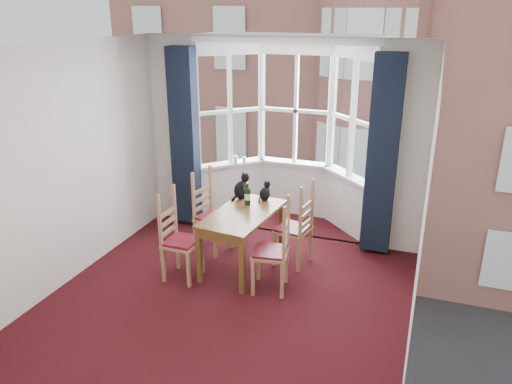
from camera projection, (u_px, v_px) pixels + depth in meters
The scene contains 22 objects.
floor at pixel (219, 312), 5.50m from camera, with size 4.50×4.50×0.00m, color black.
ceiling at pixel (210, 49), 4.52m from camera, with size 4.50×4.50×0.00m, color white.
wall_left at pixel (54, 172), 5.65m from camera, with size 4.50×4.50×0.00m, color silver.
wall_right at pixel (423, 220), 4.37m from camera, with size 4.50×4.50×0.00m, color silver.
wall_near at pixel (62, 315), 3.03m from camera, with size 4.00×4.00×0.00m, color silver.
wall_back_pier_left at pixel (176, 131), 7.52m from camera, with size 0.70×0.12×2.80m, color silver.
wall_back_pier_right at pixel (402, 151), 6.47m from camera, with size 0.70×0.12×2.80m, color silver.
bay_window at pixel (291, 132), 7.44m from camera, with size 2.76×0.94×2.80m.
curtain_left at pixel (185, 138), 7.30m from camera, with size 0.38×0.22×2.60m, color black.
curtain_right at pixel (382, 157), 6.40m from camera, with size 0.38×0.22×2.60m, color black.
dining_table at pixel (243, 220), 6.24m from camera, with size 0.81×1.33×0.75m.
chair_left_near at pixel (175, 242), 6.07m from camera, with size 0.41×0.43×0.92m.
chair_left_far at pixel (208, 217), 6.79m from camera, with size 0.49×0.51×0.92m.
chair_right_near at pixel (278, 254), 5.77m from camera, with size 0.46×0.48×0.92m.
chair_right_far at pixel (299, 231), 6.35m from camera, with size 0.46×0.48×0.92m.
cat_left at pixel (242, 188), 6.64m from camera, with size 0.25×0.29×0.35m.
cat_right at pixel (265, 193), 6.57m from camera, with size 0.17×0.21×0.27m.
wine_bottle at pixel (248, 195), 6.40m from camera, with size 0.08×0.08×0.30m.
candle_tall at pixel (236, 159), 7.73m from camera, with size 0.06×0.06×0.12m, color white.
candle_short at pixel (244, 160), 7.72m from camera, with size 0.06×0.06×0.11m, color white.
street at pixel (402, 141), 36.02m from camera, with size 80.00×80.00×0.00m, color #333335.
tenement_building at pixel (381, 54), 17.29m from camera, with size 18.40×7.80×15.20m.
Camera 1 is at (1.98, -4.27, 3.16)m, focal length 35.00 mm.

